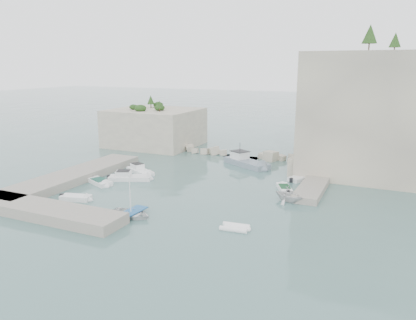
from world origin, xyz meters
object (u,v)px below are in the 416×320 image
at_px(motorboat_c, 100,184).
at_px(inflatable_dinghy, 235,229).
at_px(tender_east_b, 284,191).
at_px(tender_east_d, 307,176).
at_px(motorboat_a, 140,173).
at_px(motorboat_b, 130,180).
at_px(work_boat, 246,166).
at_px(tender_east_a, 288,201).
at_px(rowboat, 131,217).
at_px(tender_east_c, 302,179).
at_px(motorboat_e, 76,200).

xyz_separation_m(motorboat_c, inflatable_dinghy, (21.67, -6.85, 0.00)).
relative_size(tender_east_b, tender_east_d, 0.98).
bearing_deg(motorboat_a, motorboat_b, -50.55).
height_order(motorboat_a, work_boat, work_boat).
height_order(motorboat_c, tender_east_a, tender_east_a).
xyz_separation_m(motorboat_a, tender_east_d, (22.24, 8.65, 0.00)).
height_order(rowboat, tender_east_c, rowboat).
height_order(tender_east_a, tender_east_c, tender_east_a).
bearing_deg(motorboat_e, tender_east_a, 9.50).
distance_m(tender_east_b, work_boat, 13.40).
bearing_deg(tender_east_a, inflatable_dinghy, -173.54).
height_order(rowboat, tender_east_a, tender_east_a).
xyz_separation_m(motorboat_b, motorboat_c, (-2.55, -3.25, 0.00)).
xyz_separation_m(motorboat_c, tender_east_c, (23.90, 13.16, 0.00)).
xyz_separation_m(motorboat_a, motorboat_c, (-1.82, -6.81, 0.00)).
bearing_deg(motorboat_a, work_boat, 68.01).
height_order(motorboat_e, rowboat, rowboat).
bearing_deg(inflatable_dinghy, motorboat_e, 173.61).
bearing_deg(rowboat, tender_east_b, -35.60).
bearing_deg(tender_east_a, tender_east_d, 22.96).
bearing_deg(motorboat_e, inflatable_dinghy, -15.07).
relative_size(motorboat_c, rowboat, 1.05).
distance_m(motorboat_e, work_boat, 26.95).
relative_size(motorboat_a, tender_east_d, 1.42).
height_order(tender_east_c, tender_east_d, tender_east_d).
xyz_separation_m(rowboat, inflatable_dinghy, (10.94, 1.35, 0.00)).
xyz_separation_m(motorboat_c, tender_east_b, (22.95, 7.14, 0.00)).
bearing_deg(tender_east_b, tender_east_c, -34.81).
distance_m(tender_east_d, work_boat, 9.88).
distance_m(rowboat, work_boat, 25.89).
xyz_separation_m(motorboat_a, tender_east_a, (22.57, -3.50, 0.00)).
height_order(motorboat_c, tender_east_c, same).
height_order(motorboat_e, tender_east_d, tender_east_d).
bearing_deg(motorboat_e, tender_east_c, 27.74).
xyz_separation_m(motorboat_a, motorboat_b, (0.74, -3.56, 0.00)).
bearing_deg(tender_east_a, motorboat_b, 111.56).
distance_m(motorboat_b, tender_east_d, 24.73).
bearing_deg(tender_east_c, motorboat_c, 143.73).
relative_size(motorboat_b, tender_east_b, 1.53).
bearing_deg(tender_east_d, motorboat_e, 146.59).
distance_m(motorboat_e, tender_east_d, 31.19).
relative_size(tender_east_c, work_boat, 0.56).
height_order(motorboat_a, inflatable_dinghy, motorboat_a).
bearing_deg(work_boat, tender_east_a, -25.18).
bearing_deg(motorboat_c, work_boat, 74.60).
distance_m(motorboat_a, motorboat_c, 7.05).
distance_m(motorboat_c, work_boat, 22.60).
height_order(tender_east_a, tender_east_b, tender_east_a).
relative_size(motorboat_c, inflatable_dinghy, 1.62).
relative_size(motorboat_b, tender_east_c, 1.24).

